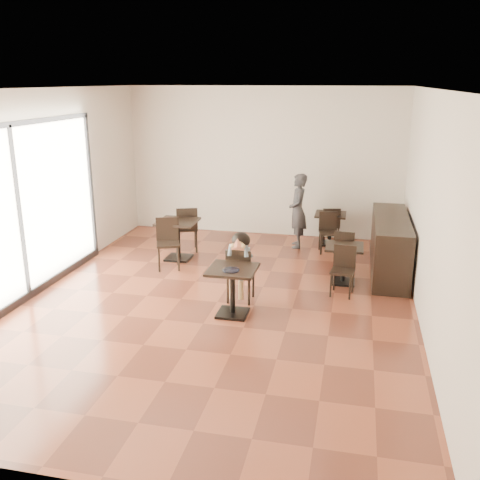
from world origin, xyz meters
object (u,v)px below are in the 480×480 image
(chair_mid_b, at_px, (343,272))
(chair_back_b, at_px, (328,233))
(cafe_table_mid, at_px, (343,264))
(cafe_table_left, at_px, (178,240))
(chair_mid_a, at_px, (345,251))
(child_table, at_px, (233,292))
(chair_left_a, at_px, (187,228))
(adult_patron, at_px, (298,211))
(child, at_px, (241,267))
(cafe_table_back, at_px, (330,229))
(child_chair, at_px, (241,274))
(chair_back_a, at_px, (330,225))
(chair_left_b, at_px, (168,244))

(chair_mid_b, xyz_separation_m, chair_back_b, (-0.35, 2.19, 0.00))
(cafe_table_mid, xyz_separation_m, cafe_table_left, (-3.14, 0.60, 0.05))
(cafe_table_left, distance_m, chair_mid_a, 3.14)
(child_table, bearing_deg, cafe_table_mid, 47.28)
(cafe_table_left, relative_size, chair_mid_a, 0.96)
(cafe_table_mid, distance_m, chair_mid_b, 0.55)
(cafe_table_mid, distance_m, cafe_table_left, 3.20)
(chair_left_a, bearing_deg, chair_back_b, 168.80)
(adult_patron, distance_m, chair_left_a, 2.28)
(child, xyz_separation_m, cafe_table_back, (1.18, 3.30, -0.22))
(child_chair, relative_size, adult_patron, 0.57)
(child_chair, distance_m, cafe_table_left, 2.35)
(chair_back_b, bearing_deg, chair_mid_b, -91.05)
(child_table, height_order, cafe_table_back, child_table)
(chair_back_a, bearing_deg, child_chair, 60.28)
(chair_back_b, bearing_deg, child_chair, -123.47)
(cafe_table_left, xyz_separation_m, chair_mid_a, (3.14, -0.05, 0.01))
(child_chair, distance_m, child, 0.11)
(cafe_table_left, distance_m, chair_left_a, 0.56)
(chair_mid_b, xyz_separation_m, chair_left_a, (-3.14, 1.70, 0.06))
(child_table, relative_size, cafe_table_left, 0.95)
(adult_patron, xyz_separation_m, chair_mid_a, (1.00, -1.34, -0.36))
(chair_mid_a, distance_m, chair_back_b, 1.14)
(cafe_table_back, relative_size, chair_left_a, 0.72)
(cafe_table_mid, bearing_deg, chair_left_b, 179.09)
(cafe_table_left, xyz_separation_m, chair_back_b, (2.79, 1.04, 0.02))
(chair_back_a, bearing_deg, chair_left_b, 27.75)
(child_chair, bearing_deg, adult_patron, -100.04)
(adult_patron, xyz_separation_m, cafe_table_back, (0.65, 0.30, -0.43))
(adult_patron, distance_m, cafe_table_mid, 2.18)
(child_table, distance_m, cafe_table_mid, 2.26)
(child_chair, bearing_deg, chair_back_a, -109.49)
(child_chair, xyz_separation_m, chair_left_b, (-1.60, 1.16, 0.02))
(child_table, relative_size, child, 0.66)
(cafe_table_back, height_order, chair_back_a, chair_back_a)
(chair_back_b, bearing_deg, cafe_table_left, -169.78)
(chair_mid_a, bearing_deg, chair_back_a, -71.15)
(child_table, height_order, cafe_table_mid, child_table)
(cafe_table_mid, height_order, chair_mid_b, chair_mid_b)
(chair_mid_b, distance_m, chair_left_b, 3.20)
(cafe_table_left, xyz_separation_m, chair_left_b, (0.00, -0.55, 0.08))
(cafe_table_left, distance_m, chair_back_a, 3.22)
(cafe_table_back, distance_m, chair_left_a, 2.98)
(cafe_table_left, distance_m, chair_back_b, 2.97)
(child, height_order, chair_left_b, child)
(cafe_table_mid, xyz_separation_m, chair_mid_b, (0.00, -0.55, 0.07))
(child_chair, relative_size, cafe_table_mid, 1.32)
(child_chair, xyz_separation_m, cafe_table_left, (-1.60, 1.71, -0.05))
(chair_left_a, distance_m, chair_back_a, 2.99)
(child_table, bearing_deg, child_chair, 90.00)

